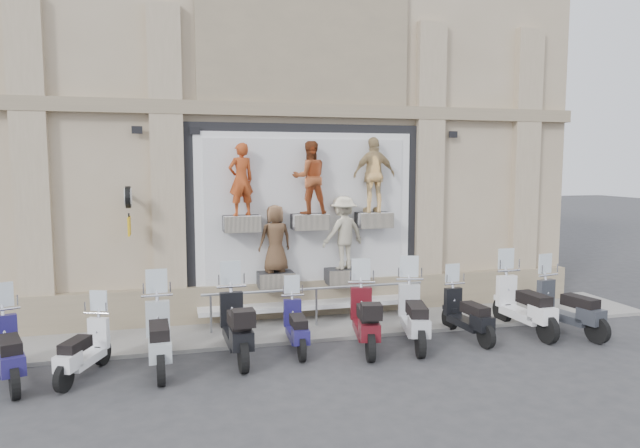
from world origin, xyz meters
The scene contains 16 objects.
ground centered at (0.00, 0.00, 0.00)m, with size 90.00×90.00×0.00m, color #323234.
sidewalk centered at (0.00, 2.10, 0.04)m, with size 16.00×2.20×0.08m, color gray.
building centered at (0.00, 7.00, 6.00)m, with size 14.00×8.60×12.00m, color tan, non-canonical shape.
shop_vitrine centered at (0.13, 2.75, 2.40)m, with size 5.60×0.97×4.30m.
guard_rail centered at (0.00, 2.00, 0.47)m, with size 5.06×0.10×0.93m, color #9EA0A5, non-canonical shape.
clock_sign_bracket centered at (-3.90, 2.47, 2.80)m, with size 0.10×0.80×1.02m.
scooter_a centered at (-5.72, 0.21, 0.80)m, with size 0.58×1.97×1.60m, color #1D1854, non-canonical shape.
scooter_b centered at (-4.57, 0.21, 0.70)m, with size 0.50×1.71×1.39m, color white, non-canonical shape.
scooter_c centered at (-3.33, 0.27, 0.85)m, with size 0.61×2.08×1.69m, color #A1A9AE, non-canonical shape.
scooter_d centered at (-1.94, 0.51, 0.87)m, with size 0.62×2.14×1.74m, color black, non-canonical shape.
scooter_e centered at (-0.76, 0.64, 0.69)m, with size 0.50×1.71×1.39m, color #1C1752, non-canonical shape.
scooter_f centered at (0.57, 0.42, 0.84)m, with size 0.61×2.08×1.69m, color #4E0D14, non-canonical shape.
scooter_g centered at (1.60, 0.37, 0.85)m, with size 0.61×2.10×1.71m, color #AEB0B5, non-canonical shape.
scooter_h centered at (2.85, 0.46, 0.74)m, with size 0.53×1.83×1.49m, color black, non-canonical shape.
scooter_i centered at (4.25, 0.53, 0.87)m, with size 0.63×2.14×1.74m, color white, non-canonical shape.
scooter_j centered at (5.10, 0.21, 0.82)m, with size 0.59×2.03×1.65m, color #272A30, non-canonical shape.
Camera 1 is at (-3.13, -9.92, 3.65)m, focal length 32.00 mm.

